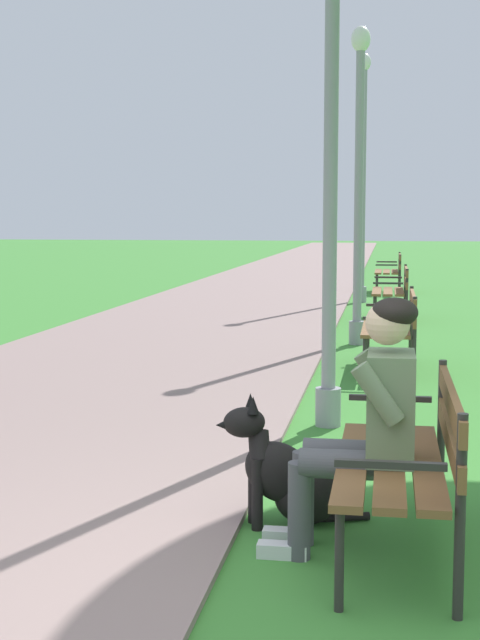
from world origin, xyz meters
TOP-DOWN VIEW (x-y plane):
  - ground_plane at (0.00, 0.00)m, footprint 120.00×120.00m
  - paved_path at (-2.33, 24.00)m, footprint 4.00×60.00m
  - park_bench_near at (0.53, 0.91)m, footprint 0.55×1.50m
  - park_bench_mid at (0.50, 6.34)m, footprint 0.55×1.50m
  - park_bench_far at (0.51, 11.23)m, footprint 0.55×1.50m
  - park_bench_furthest at (0.47, 16.58)m, footprint 0.55×1.50m
  - person_seated_on_near_bench at (0.33, 0.88)m, footprint 0.74×0.49m
  - dog_black at (-0.09, 1.26)m, footprint 0.81×0.41m
  - lamp_post_near at (-0.03, 3.62)m, footprint 0.24×0.24m
  - lamp_post_mid at (0.03, 8.29)m, footprint 0.24×0.24m
  - lamp_post_far at (-0.09, 14.18)m, footprint 0.24×0.24m

SIDE VIEW (x-z plane):
  - ground_plane at x=0.00m, z-range 0.00..0.00m
  - paved_path at x=-2.33m, z-range 0.00..0.04m
  - dog_black at x=-0.09m, z-range -0.09..0.61m
  - park_bench_near at x=0.53m, z-range 0.09..0.94m
  - park_bench_mid at x=0.50m, z-range 0.09..0.94m
  - park_bench_far at x=0.51m, z-range 0.09..0.94m
  - park_bench_furthest at x=0.47m, z-range 0.09..0.94m
  - person_seated_on_near_bench at x=0.33m, z-range 0.06..1.31m
  - lamp_post_mid at x=0.03m, z-range 0.07..4.04m
  - lamp_post_near at x=-0.03m, z-range 0.08..4.67m
  - lamp_post_far at x=-0.09m, z-range 0.08..4.73m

